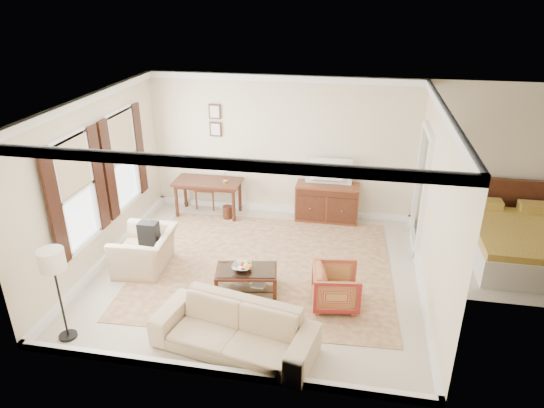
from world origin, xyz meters
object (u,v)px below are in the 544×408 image
(sideboard, at_px, (327,202))
(club_armchair, at_px, (144,245))
(sofa, at_px, (234,323))
(coffee_table, at_px, (247,274))
(tv, at_px, (329,164))
(writing_desk, at_px, (208,186))
(striped_armchair, at_px, (336,285))

(sideboard, height_order, club_armchair, club_armchair)
(sideboard, xyz_separation_m, sofa, (-0.89, -4.17, 0.03))
(coffee_table, relative_size, sofa, 0.48)
(tv, xyz_separation_m, sofa, (-0.89, -4.15, -0.81))
(writing_desk, relative_size, sofa, 0.64)
(tv, distance_m, striped_armchair, 3.07)
(writing_desk, xyz_separation_m, sofa, (1.60, -4.00, -0.22))
(coffee_table, height_order, striped_armchair, striped_armchair)
(writing_desk, height_order, striped_armchair, writing_desk)
(writing_desk, height_order, coffee_table, writing_desk)
(sideboard, relative_size, club_armchair, 1.22)
(striped_armchair, height_order, club_armchair, club_armchair)
(writing_desk, distance_m, coffee_table, 3.03)
(coffee_table, distance_m, club_armchair, 1.90)
(writing_desk, xyz_separation_m, tv, (2.48, 0.15, 0.58))
(coffee_table, distance_m, sofa, 1.36)
(writing_desk, bearing_deg, club_armchair, -100.40)
(sideboard, relative_size, tv, 1.42)
(sideboard, height_order, striped_armchair, sideboard)
(coffee_table, bearing_deg, sideboard, 69.74)
(striped_armchair, bearing_deg, writing_desk, 37.93)
(sideboard, bearing_deg, club_armchair, -139.76)
(writing_desk, bearing_deg, tv, 3.50)
(sideboard, relative_size, sofa, 0.59)
(club_armchair, bearing_deg, tv, 127.07)
(coffee_table, relative_size, striped_armchair, 1.47)
(striped_armchair, height_order, sofa, sofa)
(sideboard, distance_m, club_armchair, 3.81)
(sideboard, distance_m, sofa, 4.26)
(striped_armchair, bearing_deg, sideboard, -0.74)
(sideboard, xyz_separation_m, striped_armchair, (0.37, -2.94, -0.04))
(writing_desk, distance_m, striped_armchair, 3.99)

